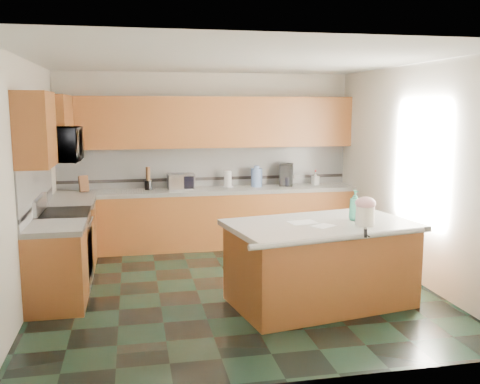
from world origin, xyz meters
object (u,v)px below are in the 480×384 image
object	(u,v)px
island_base	(320,266)
island_top	(321,225)
soap_bottle_island	(355,205)
toaster_oven	(181,182)
coffee_maker	(286,175)
treat_jar	(365,216)
knife_block	(84,184)

from	to	relation	value
island_base	island_top	world-z (taller)	island_top
island_top	soap_bottle_island	size ratio (longest dim) A/B	5.95
toaster_oven	island_base	bearing A→B (deg)	-67.04
soap_bottle_island	coffee_maker	world-z (taller)	coffee_maker
soap_bottle_island	coffee_maker	bearing A→B (deg)	83.49
treat_jar	toaster_oven	xyz separation A→B (m)	(-1.68, 2.96, 0.01)
island_top	island_base	bearing A→B (deg)	0.00
island_top	knife_block	xyz separation A→B (m)	(-2.73, 2.74, 0.15)
treat_jar	island_base	bearing A→B (deg)	150.19
island_base	coffee_maker	distance (m)	2.88
island_base	toaster_oven	size ratio (longest dim) A/B	4.72
knife_block	toaster_oven	bearing A→B (deg)	-13.61
island_top	soap_bottle_island	xyz separation A→B (m)	(0.41, 0.05, 0.20)
treat_jar	coffee_maker	bearing A→B (deg)	89.34
island_top	knife_block	world-z (taller)	knife_block
island_top	coffee_maker	world-z (taller)	coffee_maker
island_base	toaster_oven	xyz separation A→B (m)	(-1.28, 2.74, 0.61)
island_base	soap_bottle_island	xyz separation A→B (m)	(0.41, 0.05, 0.66)
toaster_oven	coffee_maker	size ratio (longest dim) A/B	1.13
island_base	toaster_oven	bearing A→B (deg)	104.82
island_top	toaster_oven	size ratio (longest dim) A/B	4.97
treat_jar	coffee_maker	xyz separation A→B (m)	(0.01, 2.99, 0.07)
island_top	knife_block	bearing A→B (deg)	124.65
soap_bottle_island	toaster_oven	bearing A→B (deg)	115.74
knife_block	toaster_oven	xyz separation A→B (m)	(1.45, 0.00, -0.00)
knife_block	toaster_oven	size ratio (longest dim) A/B	0.60
toaster_oven	coffee_maker	distance (m)	1.69
island_base	toaster_oven	world-z (taller)	toaster_oven
island_top	coffee_maker	xyz separation A→B (m)	(0.41, 2.77, 0.21)
knife_block	treat_jar	bearing A→B (deg)	-57.02
island_top	toaster_oven	xyz separation A→B (m)	(-1.28, 2.74, 0.15)
soap_bottle_island	knife_block	bearing A→B (deg)	133.01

